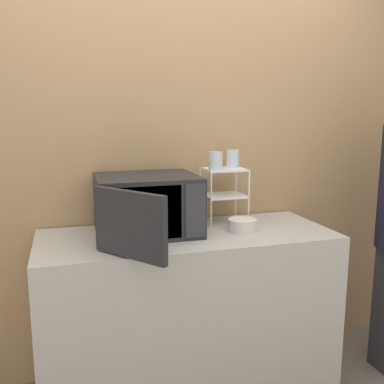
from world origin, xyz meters
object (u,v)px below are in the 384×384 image
(dish_rack, at_px, (224,184))
(bowl, at_px, (242,225))
(microwave, at_px, (146,205))
(glass_back_right, at_px, (233,158))
(glass_front_left, at_px, (216,161))

(dish_rack, xyz_separation_m, bowl, (0.03, -0.20, -0.20))
(microwave, xyz_separation_m, glass_back_right, (0.55, 0.16, 0.21))
(microwave, relative_size, dish_rack, 2.44)
(microwave, height_order, glass_front_left, glass_front_left)
(dish_rack, relative_size, glass_back_right, 3.15)
(glass_front_left, bearing_deg, glass_back_right, 33.49)
(glass_front_left, xyz_separation_m, glass_back_right, (0.14, 0.09, 0.00))
(glass_front_left, relative_size, bowl, 0.65)
(microwave, xyz_separation_m, bowl, (0.51, -0.09, -0.12))
(microwave, xyz_separation_m, dish_rack, (0.48, 0.11, 0.07))
(glass_front_left, height_order, bowl, glass_front_left)
(glass_back_right, relative_size, bowl, 0.65)
(microwave, relative_size, glass_back_right, 7.69)
(dish_rack, height_order, bowl, dish_rack)
(microwave, height_order, dish_rack, dish_rack)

